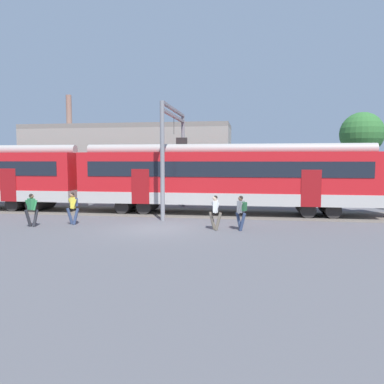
{
  "coord_description": "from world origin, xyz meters",
  "views": [
    {
      "loc": [
        4.5,
        -17.47,
        3.35
      ],
      "look_at": [
        1.42,
        2.56,
        1.6
      ],
      "focal_mm": 35.0,
      "sensor_mm": 36.0,
      "label": 1
    }
  ],
  "objects_px": {
    "pedestrian_yellow": "(73,206)",
    "pedestrian_white": "(215,210)",
    "pedestrian_green": "(32,208)",
    "commuter_train": "(94,177)",
    "pedestrian_grey": "(241,210)"
  },
  "relations": [
    {
      "from": "commuter_train",
      "to": "pedestrian_yellow",
      "type": "relative_size",
      "value": 22.83
    },
    {
      "from": "pedestrian_yellow",
      "to": "pedestrian_grey",
      "type": "height_order",
      "value": "same"
    },
    {
      "from": "pedestrian_grey",
      "to": "pedestrian_yellow",
      "type": "bearing_deg",
      "value": 177.6
    },
    {
      "from": "commuter_train",
      "to": "pedestrian_green",
      "type": "relative_size",
      "value": 22.83
    },
    {
      "from": "pedestrian_yellow",
      "to": "pedestrian_white",
      "type": "height_order",
      "value": "same"
    },
    {
      "from": "commuter_train",
      "to": "pedestrian_yellow",
      "type": "height_order",
      "value": "commuter_train"
    },
    {
      "from": "pedestrian_yellow",
      "to": "pedestrian_white",
      "type": "distance_m",
      "value": 7.43
    },
    {
      "from": "commuter_train",
      "to": "pedestrian_white",
      "type": "bearing_deg",
      "value": -33.28
    },
    {
      "from": "pedestrian_yellow",
      "to": "pedestrian_white",
      "type": "xyz_separation_m",
      "value": [
        7.42,
        -0.41,
        -0.03
      ]
    },
    {
      "from": "pedestrian_green",
      "to": "pedestrian_white",
      "type": "distance_m",
      "value": 9.2
    },
    {
      "from": "pedestrian_yellow",
      "to": "pedestrian_green",
      "type": "bearing_deg",
      "value": -153.14
    },
    {
      "from": "commuter_train",
      "to": "pedestrian_yellow",
      "type": "distance_m",
      "value": 5.38
    },
    {
      "from": "commuter_train",
      "to": "pedestrian_green",
      "type": "bearing_deg",
      "value": -97.0
    },
    {
      "from": "pedestrian_white",
      "to": "pedestrian_grey",
      "type": "relative_size",
      "value": 1.0
    },
    {
      "from": "commuter_train",
      "to": "pedestrian_green",
      "type": "height_order",
      "value": "commuter_train"
    }
  ]
}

